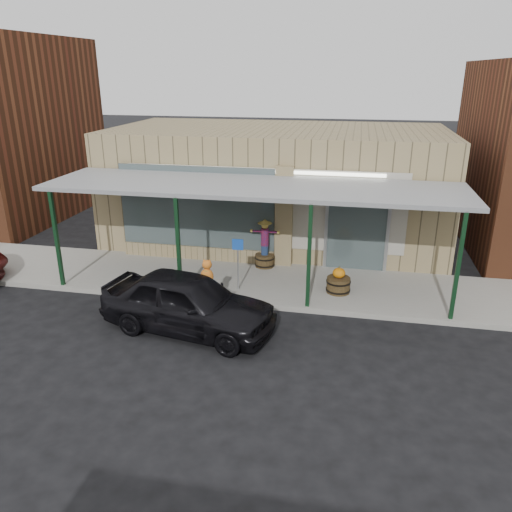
% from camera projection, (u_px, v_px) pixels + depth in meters
% --- Properties ---
extents(ground, '(120.00, 120.00, 0.00)m').
position_uv_depth(ground, '(223.00, 344.00, 11.96)').
color(ground, black).
rests_on(ground, ground).
extents(sidewalk, '(40.00, 3.20, 0.15)m').
position_uv_depth(sidewalk, '(253.00, 282.00, 15.24)').
color(sidewalk, gray).
rests_on(sidewalk, ground).
extents(storefront, '(12.00, 6.25, 4.20)m').
position_uv_depth(storefront, '(278.00, 186.00, 18.72)').
color(storefront, '#8D7B56').
rests_on(storefront, ground).
extents(awning, '(12.00, 3.00, 3.04)m').
position_uv_depth(awning, '(253.00, 188.00, 14.18)').
color(awning, gray).
rests_on(awning, ground).
extents(block_buildings_near, '(61.00, 8.00, 8.00)m').
position_uv_depth(block_buildings_near, '(335.00, 138.00, 18.72)').
color(block_buildings_near, brown).
rests_on(block_buildings_near, ground).
extents(barrel_scarecrow, '(0.97, 0.65, 1.60)m').
position_uv_depth(barrel_scarecrow, '(265.00, 251.00, 16.10)').
color(barrel_scarecrow, '#4C3A1E').
rests_on(barrel_scarecrow, sidewalk).
extents(barrel_pumpkin, '(0.71, 0.71, 0.80)m').
position_uv_depth(barrel_pumpkin, '(338.00, 283.00, 14.30)').
color(barrel_pumpkin, '#4C3A1E').
rests_on(barrel_pumpkin, sidewalk).
extents(handicap_sign, '(0.32, 0.04, 1.54)m').
position_uv_depth(handicap_sign, '(238.00, 257.00, 14.25)').
color(handicap_sign, gray).
rests_on(handicap_sign, sidewalk).
extents(parked_sedan, '(4.67, 2.54, 1.58)m').
position_uv_depth(parked_sedan, '(188.00, 302.00, 12.36)').
color(parked_sedan, black).
rests_on(parked_sedan, ground).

